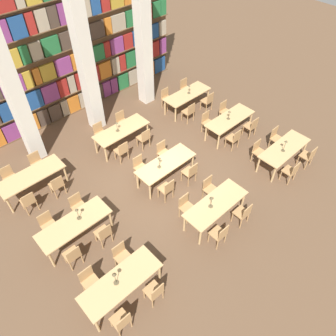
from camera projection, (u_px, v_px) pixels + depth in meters
ground_plane at (163, 178)px, 11.71m from camera, size 40.00×40.00×0.00m
bookshelf_bank at (64, 52)px, 12.65m from camera, size 10.63×0.35×5.50m
pillar_left at (11, 87)px, 10.37m from camera, size 0.51×0.51×6.00m
pillar_center at (85, 58)px, 11.65m from camera, size 0.51×0.51×6.00m
pillar_right at (143, 36)px, 12.94m from camera, size 0.51×0.51×6.00m
reading_table_0 at (121, 283)px, 8.29m from camera, size 2.18×0.81×0.78m
chair_0 at (122, 321)px, 7.83m from camera, size 0.42×0.40×0.90m
chair_1 at (90, 281)px, 8.53m from camera, size 0.42×0.40×0.90m
chair_2 at (155, 292)px, 8.33m from camera, size 0.42×0.40×0.90m
chair_3 at (122, 256)px, 9.03m from camera, size 0.42×0.40×0.90m
desk_lamp_0 at (115, 277)px, 7.95m from camera, size 0.14×0.14×0.50m
reading_table_1 at (216, 205)px, 9.99m from camera, size 2.18×0.81×0.78m
chair_4 at (220, 234)px, 9.51m from camera, size 0.42×0.40×0.90m
chair_5 at (186, 206)px, 10.22m from camera, size 0.42×0.40×0.90m
chair_6 at (243, 213)px, 10.03m from camera, size 0.42×0.40×0.90m
chair_7 at (210, 188)px, 10.73m from camera, size 0.42×0.40×0.90m
desk_lamp_1 at (212, 200)px, 9.63m from camera, size 0.14×0.14×0.46m
reading_table_2 at (284, 149)px, 11.73m from camera, size 2.18×0.81×0.78m
chair_8 at (291, 171)px, 11.27m from camera, size 0.42×0.40×0.90m
chair_9 at (258, 151)px, 11.97m from camera, size 0.42×0.40×0.90m
chair_10 at (308, 156)px, 11.80m from camera, size 0.42×0.40×0.90m
chair_11 at (276, 137)px, 12.50m from camera, size 0.42×0.40×0.90m
desk_lamp_2 at (285, 144)px, 11.33m from camera, size 0.14×0.14×0.49m
reading_table_3 at (74, 225)px, 9.49m from camera, size 2.18×0.81×0.78m
chair_12 at (73, 255)px, 9.04m from camera, size 0.42×0.40×0.90m
chair_13 at (48, 224)px, 9.74m from camera, size 0.42×0.40×0.90m
chair_14 at (104, 233)px, 9.53m from camera, size 0.42×0.40×0.90m
chair_15 at (78, 206)px, 10.23m from camera, size 0.42×0.40×0.90m
desk_lamp_3 at (77, 212)px, 9.34m from camera, size 0.14×0.14×0.45m
reading_table_4 at (166, 165)px, 11.20m from camera, size 2.18×0.81×0.78m
chair_16 at (167, 189)px, 10.72m from camera, size 0.42×0.40×0.90m
chair_17 at (140, 166)px, 11.42m from camera, size 0.42×0.40×0.90m
chair_18 at (190, 172)px, 11.24m from camera, size 0.42×0.40×0.90m
chair_19 at (163, 152)px, 11.94m from camera, size 0.42×0.40×0.90m
desk_lamp_4 at (159, 161)px, 10.78m from camera, size 0.14×0.14×0.46m
reading_table_5 at (230, 120)px, 12.93m from camera, size 2.18×0.81×0.78m
chair_20 at (234, 138)px, 12.47m from camera, size 0.42×0.40×0.90m
chair_21 at (207, 122)px, 13.17m from camera, size 0.42×0.40×0.90m
chair_22 at (251, 126)px, 12.98m from camera, size 0.42×0.40×0.90m
chair_23 at (225, 111)px, 13.68m from camera, size 0.42×0.40×0.90m
desk_lamp_5 at (229, 113)px, 12.65m from camera, size 0.14×0.14×0.39m
reading_table_6 at (31, 177)px, 10.80m from camera, size 2.18×0.81×0.78m
chair_24 at (28, 201)px, 10.36m from camera, size 0.42×0.40×0.90m
chair_25 at (10, 178)px, 11.06m from camera, size 0.42×0.40×0.90m
chair_26 at (57, 185)px, 10.83m from camera, size 0.42×0.40×0.90m
chair_27 at (37, 163)px, 11.54m from camera, size 0.42×0.40×0.90m
reading_table_7 at (121, 131)px, 12.45m from camera, size 2.18×0.81×0.78m
chair_28 at (122, 151)px, 11.99m from camera, size 0.42×0.40×0.90m
chair_29 at (100, 133)px, 12.69m from camera, size 0.42×0.40×0.90m
chair_30 at (144, 138)px, 12.49m from camera, size 0.42×0.40×0.90m
chair_31 at (122, 121)px, 13.19m from camera, size 0.42×0.40×0.90m
desk_lamp_6 at (117, 125)px, 12.13m from camera, size 0.14×0.14×0.42m
reading_table_8 at (187, 95)px, 14.13m from camera, size 2.18×0.81×0.78m
chair_32 at (189, 112)px, 13.65m from camera, size 0.42×0.40×0.90m
chair_33 at (167, 98)px, 14.35m from camera, size 0.42×0.40×0.90m
chair_34 at (208, 101)px, 14.19m from camera, size 0.42×0.40×0.90m
chair_35 at (185, 88)px, 14.90m from camera, size 0.42×0.40×0.90m
desk_lamp_7 at (189, 88)px, 13.89m from camera, size 0.14×0.14×0.42m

